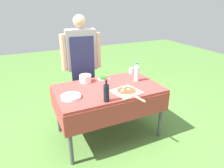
{
  "coord_description": "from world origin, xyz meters",
  "views": [
    {
      "loc": [
        -1.04,
        -2.34,
        1.91
      ],
      "look_at": [
        0.06,
        0.0,
        0.82
      ],
      "focal_mm": 32.0,
      "sensor_mm": 36.0,
      "label": 1
    }
  ],
  "objects_px": {
    "oil_bottle": "(106,93)",
    "water_bottle": "(137,72)",
    "pizza_on_peel": "(127,92)",
    "sauce_jar": "(131,71)",
    "prep_table": "(108,93)",
    "herb_container": "(104,78)",
    "plate_stack": "(71,97)",
    "mixing_tub": "(85,78)",
    "person_cook": "(82,60)"
  },
  "relations": [
    {
      "from": "oil_bottle",
      "to": "water_bottle",
      "type": "xyz_separation_m",
      "value": [
        0.68,
        0.42,
        0.02
      ]
    },
    {
      "from": "oil_bottle",
      "to": "water_bottle",
      "type": "height_order",
      "value": "oil_bottle"
    },
    {
      "from": "pizza_on_peel",
      "to": "sauce_jar",
      "type": "distance_m",
      "value": 0.75
    },
    {
      "from": "prep_table",
      "to": "sauce_jar",
      "type": "distance_m",
      "value": 0.7
    },
    {
      "from": "herb_container",
      "to": "plate_stack",
      "type": "bearing_deg",
      "value": -145.47
    },
    {
      "from": "water_bottle",
      "to": "mixing_tub",
      "type": "xyz_separation_m",
      "value": [
        -0.71,
        0.28,
        -0.08
      ]
    },
    {
      "from": "oil_bottle",
      "to": "prep_table",
      "type": "bearing_deg",
      "value": 63.32
    },
    {
      "from": "person_cook",
      "to": "sauce_jar",
      "type": "relative_size",
      "value": 16.89
    },
    {
      "from": "mixing_tub",
      "to": "plate_stack",
      "type": "distance_m",
      "value": 0.54
    },
    {
      "from": "herb_container",
      "to": "sauce_jar",
      "type": "xyz_separation_m",
      "value": [
        0.51,
        0.03,
        0.03
      ]
    },
    {
      "from": "mixing_tub",
      "to": "plate_stack",
      "type": "bearing_deg",
      "value": -127.45
    },
    {
      "from": "person_cook",
      "to": "water_bottle",
      "type": "height_order",
      "value": "person_cook"
    },
    {
      "from": "prep_table",
      "to": "herb_container",
      "type": "height_order",
      "value": "herb_container"
    },
    {
      "from": "water_bottle",
      "to": "sauce_jar",
      "type": "height_order",
      "value": "water_bottle"
    },
    {
      "from": "person_cook",
      "to": "herb_container",
      "type": "bearing_deg",
      "value": 127.01
    },
    {
      "from": "prep_table",
      "to": "pizza_on_peel",
      "type": "height_order",
      "value": "pizza_on_peel"
    },
    {
      "from": "pizza_on_peel",
      "to": "plate_stack",
      "type": "height_order",
      "value": "pizza_on_peel"
    },
    {
      "from": "pizza_on_peel",
      "to": "herb_container",
      "type": "xyz_separation_m",
      "value": [
        -0.09,
        0.58,
        0.01
      ]
    },
    {
      "from": "sauce_jar",
      "to": "plate_stack",
      "type": "bearing_deg",
      "value": -158.14
    },
    {
      "from": "person_cook",
      "to": "mixing_tub",
      "type": "xyz_separation_m",
      "value": [
        -0.07,
        -0.38,
        -0.18
      ]
    },
    {
      "from": "herb_container",
      "to": "sauce_jar",
      "type": "bearing_deg",
      "value": 3.13
    },
    {
      "from": "person_cook",
      "to": "oil_bottle",
      "type": "bearing_deg",
      "value": 95.13
    },
    {
      "from": "pizza_on_peel",
      "to": "oil_bottle",
      "type": "relative_size",
      "value": 1.88
    },
    {
      "from": "prep_table",
      "to": "sauce_jar",
      "type": "relative_size",
      "value": 14.51
    },
    {
      "from": "pizza_on_peel",
      "to": "sauce_jar",
      "type": "relative_size",
      "value": 5.37
    },
    {
      "from": "prep_table",
      "to": "plate_stack",
      "type": "xyz_separation_m",
      "value": [
        -0.55,
        -0.1,
        0.11
      ]
    },
    {
      "from": "pizza_on_peel",
      "to": "plate_stack",
      "type": "relative_size",
      "value": 2.15
    },
    {
      "from": "pizza_on_peel",
      "to": "plate_stack",
      "type": "bearing_deg",
      "value": 156.43
    },
    {
      "from": "plate_stack",
      "to": "sauce_jar",
      "type": "height_order",
      "value": "sauce_jar"
    },
    {
      "from": "mixing_tub",
      "to": "prep_table",
      "type": "bearing_deg",
      "value": -56.08
    },
    {
      "from": "prep_table",
      "to": "oil_bottle",
      "type": "bearing_deg",
      "value": -116.68
    },
    {
      "from": "mixing_tub",
      "to": "plate_stack",
      "type": "height_order",
      "value": "mixing_tub"
    },
    {
      "from": "sauce_jar",
      "to": "mixing_tub",
      "type": "bearing_deg",
      "value": -178.1
    },
    {
      "from": "person_cook",
      "to": "sauce_jar",
      "type": "height_order",
      "value": "person_cook"
    },
    {
      "from": "pizza_on_peel",
      "to": "sauce_jar",
      "type": "height_order",
      "value": "sauce_jar"
    },
    {
      "from": "water_bottle",
      "to": "sauce_jar",
      "type": "xyz_separation_m",
      "value": [
        0.09,
        0.31,
        -0.09
      ]
    },
    {
      "from": "prep_table",
      "to": "pizza_on_peel",
      "type": "xyz_separation_m",
      "value": [
        0.16,
        -0.26,
        0.1
      ]
    },
    {
      "from": "person_cook",
      "to": "water_bottle",
      "type": "xyz_separation_m",
      "value": [
        0.64,
        -0.66,
        -0.1
      ]
    },
    {
      "from": "plate_stack",
      "to": "mixing_tub",
      "type": "bearing_deg",
      "value": 52.55
    },
    {
      "from": "pizza_on_peel",
      "to": "water_bottle",
      "type": "distance_m",
      "value": 0.47
    },
    {
      "from": "water_bottle",
      "to": "sauce_jar",
      "type": "bearing_deg",
      "value": 73.17
    },
    {
      "from": "water_bottle",
      "to": "herb_container",
      "type": "relative_size",
      "value": 1.56
    },
    {
      "from": "plate_stack",
      "to": "sauce_jar",
      "type": "xyz_separation_m",
      "value": [
        1.14,
        0.46,
        0.03
      ]
    },
    {
      "from": "person_cook",
      "to": "oil_bottle",
      "type": "relative_size",
      "value": 5.92
    },
    {
      "from": "prep_table",
      "to": "herb_container",
      "type": "distance_m",
      "value": 0.35
    },
    {
      "from": "herb_container",
      "to": "plate_stack",
      "type": "relative_size",
      "value": 0.72
    },
    {
      "from": "water_bottle",
      "to": "sauce_jar",
      "type": "distance_m",
      "value": 0.33
    },
    {
      "from": "mixing_tub",
      "to": "sauce_jar",
      "type": "xyz_separation_m",
      "value": [
        0.81,
        0.03,
        -0.01
      ]
    },
    {
      "from": "oil_bottle",
      "to": "water_bottle",
      "type": "bearing_deg",
      "value": 31.65
    },
    {
      "from": "pizza_on_peel",
      "to": "mixing_tub",
      "type": "bearing_deg",
      "value": 111.76
    }
  ]
}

